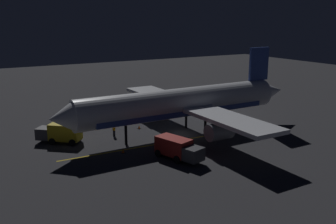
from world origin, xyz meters
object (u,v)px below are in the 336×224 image
object	(u,v)px
traffic_cone_near_left	(139,127)
ground_crew_worker	(114,130)
airliner	(184,104)
traffic_cone_near_right	(123,151)
baggage_truck	(61,133)
catering_truck	(177,149)

from	to	relation	value
traffic_cone_near_left	ground_crew_worker	bearing A→B (deg)	109.39
airliner	traffic_cone_near_right	bearing A→B (deg)	105.47
traffic_cone_near_right	airliner	bearing A→B (deg)	-74.53
airliner	baggage_truck	distance (m)	16.91
airliner	traffic_cone_near_left	world-z (taller)	airliner
airliner	traffic_cone_near_right	distance (m)	11.68
baggage_truck	catering_truck	size ratio (longest dim) A/B	0.90
traffic_cone_near_left	airliner	bearing A→B (deg)	-142.05
baggage_truck	traffic_cone_near_right	distance (m)	9.39
baggage_truck	traffic_cone_near_right	xyz separation A→B (m)	(-7.59, -5.42, -1.06)
traffic_cone_near_left	traffic_cone_near_right	bearing A→B (deg)	143.68
airliner	traffic_cone_near_left	size ratio (longest dim) A/B	67.61
airliner	baggage_truck	size ratio (longest dim) A/B	6.51
catering_truck	traffic_cone_near_left	distance (m)	13.66
catering_truck	traffic_cone_near_left	xyz separation A→B (m)	(13.52, -1.61, -1.01)
airliner	traffic_cone_near_right	size ratio (longest dim) A/B	67.61
baggage_truck	ground_crew_worker	world-z (taller)	baggage_truck
baggage_truck	catering_truck	distance (m)	16.15
airliner	catering_truck	distance (m)	10.42
catering_truck	ground_crew_worker	xyz separation A→B (m)	(11.90, 2.99, -0.37)
ground_crew_worker	traffic_cone_near_left	distance (m)	4.92
airliner	traffic_cone_near_right	world-z (taller)	airliner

